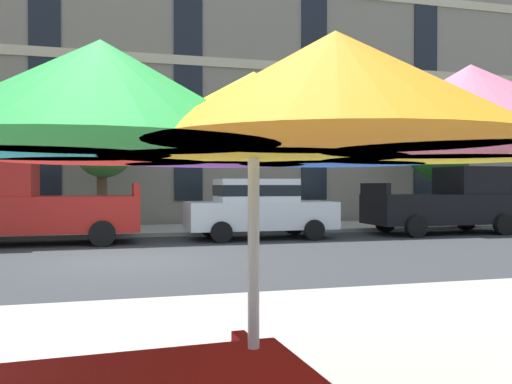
% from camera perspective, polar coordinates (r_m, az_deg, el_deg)
% --- Properties ---
extents(ground_plane, '(120.00, 120.00, 0.00)m').
position_cam_1_polar(ground_plane, '(11.76, -13.88, -7.11)').
color(ground_plane, '#2D3033').
extents(sidewalk_far, '(56.00, 3.60, 0.12)m').
position_cam_1_polar(sidewalk_far, '(18.51, -14.28, -4.04)').
color(sidewalk_far, '#9E998E').
rests_on(sidewalk_far, ground).
extents(apartment_building, '(41.44, 12.08, 16.00)m').
position_cam_1_polar(apartment_building, '(27.39, -14.56, 14.25)').
color(apartment_building, gray).
rests_on(apartment_building, ground).
extents(pickup_red, '(5.10, 2.12, 2.20)m').
position_cam_1_polar(pickup_red, '(15.50, -22.76, -1.43)').
color(pickup_red, '#B21E19').
rests_on(pickup_red, ground).
extents(sedan_white, '(4.40, 1.98, 1.78)m').
position_cam_1_polar(sedan_white, '(15.92, 0.29, -1.59)').
color(sedan_white, silver).
rests_on(sedan_white, ground).
extents(pickup_black_midblock, '(5.10, 2.12, 2.20)m').
position_cam_1_polar(pickup_black_midblock, '(18.72, 19.93, -1.05)').
color(pickup_black_midblock, black).
rests_on(pickup_black_midblock, ground).
extents(street_tree_middle, '(2.65, 2.25, 4.60)m').
position_cam_1_polar(street_tree_middle, '(18.23, -16.18, 5.87)').
color(street_tree_middle, brown).
rests_on(street_tree_middle, ground).
extents(street_tree_right, '(2.23, 2.63, 3.93)m').
position_cam_1_polar(street_tree_right, '(22.43, 18.73, 3.93)').
color(street_tree_right, brown).
rests_on(street_tree_right, ground).
extents(patio_umbrella, '(3.32, 3.32, 2.19)m').
position_cam_1_polar(patio_umbrella, '(2.75, -0.26, 7.55)').
color(patio_umbrella, silver).
rests_on(patio_umbrella, ground).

